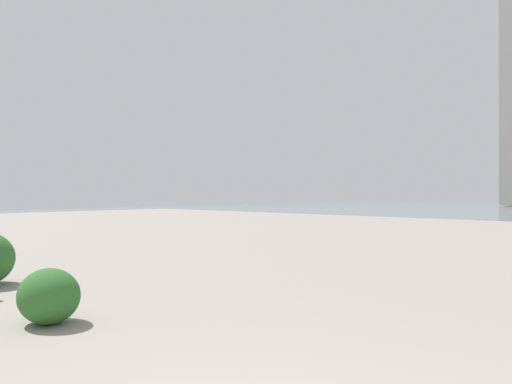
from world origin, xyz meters
TOP-DOWN VIEW (x-y plane):
  - shrub_round at (4.31, -1.08)m, footprint 0.74×0.67m

SIDE VIEW (x-z plane):
  - shrub_round at x=4.31m, z-range 0.00..0.63m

